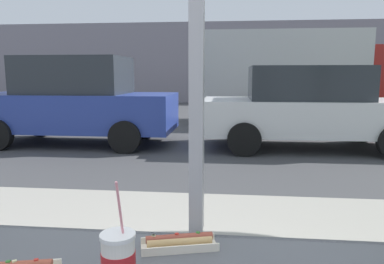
{
  "coord_description": "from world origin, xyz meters",
  "views": [
    {
      "loc": [
        0.12,
        -1.23,
        1.52
      ],
      "look_at": [
        -0.21,
        1.94,
        1.02
      ],
      "focal_mm": 34.35,
      "sensor_mm": 36.0,
      "label": 1
    }
  ],
  "objects_px": {
    "parked_car_blue": "(76,101)",
    "box_truck": "(302,74)",
    "soda_cup_left": "(118,257)",
    "parked_car_white": "(308,107)",
    "hotdog_tray_near": "(179,242)"
  },
  "relations": [
    {
      "from": "soda_cup_left",
      "to": "box_truck",
      "type": "distance_m",
      "value": 11.17
    },
    {
      "from": "parked_car_blue",
      "to": "parked_car_white",
      "type": "height_order",
      "value": "parked_car_blue"
    },
    {
      "from": "soda_cup_left",
      "to": "box_truck",
      "type": "height_order",
      "value": "box_truck"
    },
    {
      "from": "hotdog_tray_near",
      "to": "box_truck",
      "type": "relative_size",
      "value": 0.04
    },
    {
      "from": "parked_car_blue",
      "to": "box_truck",
      "type": "distance_m",
      "value": 6.91
    },
    {
      "from": "hotdog_tray_near",
      "to": "parked_car_white",
      "type": "xyz_separation_m",
      "value": [
        1.76,
        6.59,
        -0.11
      ]
    },
    {
      "from": "parked_car_white",
      "to": "parked_car_blue",
      "type": "bearing_deg",
      "value": 180.0
    },
    {
      "from": "hotdog_tray_near",
      "to": "parked_car_blue",
      "type": "xyz_separation_m",
      "value": [
        -3.2,
        6.59,
        -0.02
      ]
    },
    {
      "from": "parked_car_white",
      "to": "box_truck",
      "type": "bearing_deg",
      "value": 81.8
    },
    {
      "from": "box_truck",
      "to": "parked_car_blue",
      "type": "bearing_deg",
      "value": -143.75
    },
    {
      "from": "soda_cup_left",
      "to": "parked_car_blue",
      "type": "height_order",
      "value": "parked_car_blue"
    },
    {
      "from": "soda_cup_left",
      "to": "parked_car_blue",
      "type": "bearing_deg",
      "value": 114.2
    },
    {
      "from": "soda_cup_left",
      "to": "hotdog_tray_near",
      "type": "height_order",
      "value": "soda_cup_left"
    },
    {
      "from": "soda_cup_left",
      "to": "parked_car_blue",
      "type": "xyz_separation_m",
      "value": [
        -3.06,
        6.8,
        -0.07
      ]
    },
    {
      "from": "soda_cup_left",
      "to": "box_truck",
      "type": "relative_size",
      "value": 0.04
    }
  ]
}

